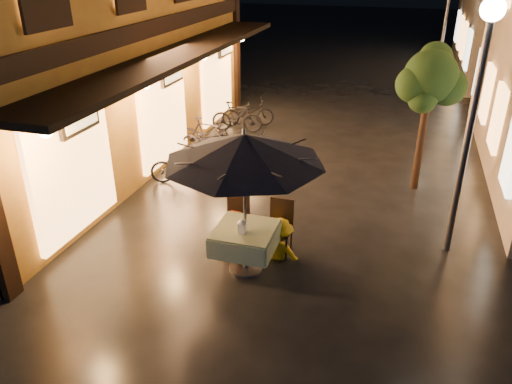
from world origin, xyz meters
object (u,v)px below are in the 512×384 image
(table_lantern, at_px, (242,225))
(patio_umbrella, at_px, (244,149))
(person_orange, at_px, (232,212))
(person_yellow, at_px, (280,221))
(cafe_table, at_px, (245,239))
(streetlamp_near, at_px, (478,87))
(bicycle_0, at_px, (185,165))

(table_lantern, bearing_deg, patio_umbrella, 90.00)
(person_orange, distance_m, person_yellow, 0.85)
(table_lantern, xyz_separation_m, person_orange, (-0.41, 0.67, -0.18))
(cafe_table, distance_m, table_lantern, 0.36)
(patio_umbrella, height_order, table_lantern, patio_umbrella)
(streetlamp_near, relative_size, bicycle_0, 2.69)
(cafe_table, bearing_deg, streetlamp_near, 26.54)
(patio_umbrella, relative_size, bicycle_0, 1.59)
(patio_umbrella, relative_size, person_yellow, 1.82)
(bicycle_0, bearing_deg, streetlamp_near, -125.02)
(cafe_table, distance_m, bicycle_0, 3.79)
(bicycle_0, bearing_deg, table_lantern, -164.00)
(table_lantern, bearing_deg, bicycle_0, 127.97)
(table_lantern, bearing_deg, person_yellow, 58.78)
(cafe_table, relative_size, bicycle_0, 0.63)
(streetlamp_near, bearing_deg, person_orange, -163.27)
(cafe_table, distance_m, person_orange, 0.68)
(streetlamp_near, height_order, person_yellow, streetlamp_near)
(table_lantern, distance_m, bicycle_0, 3.93)
(streetlamp_near, xyz_separation_m, cafe_table, (-3.24, -1.62, -2.33))
(streetlamp_near, xyz_separation_m, table_lantern, (-3.24, -1.77, -2.00))
(cafe_table, bearing_deg, patio_umbrella, -63.43)
(patio_umbrella, bearing_deg, bicycle_0, 129.34)
(person_yellow, bearing_deg, streetlamp_near, -158.17)
(streetlamp_near, distance_m, person_orange, 4.39)
(table_lantern, bearing_deg, cafe_table, 90.00)
(person_orange, bearing_deg, streetlamp_near, -179.10)
(cafe_table, xyz_separation_m, table_lantern, (0.00, -0.15, 0.33))
(person_orange, height_order, person_yellow, person_orange)
(cafe_table, xyz_separation_m, person_orange, (-0.41, 0.52, 0.16))
(person_yellow, xyz_separation_m, bicycle_0, (-2.83, 2.36, -0.27))
(streetlamp_near, distance_m, patio_umbrella, 3.70)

